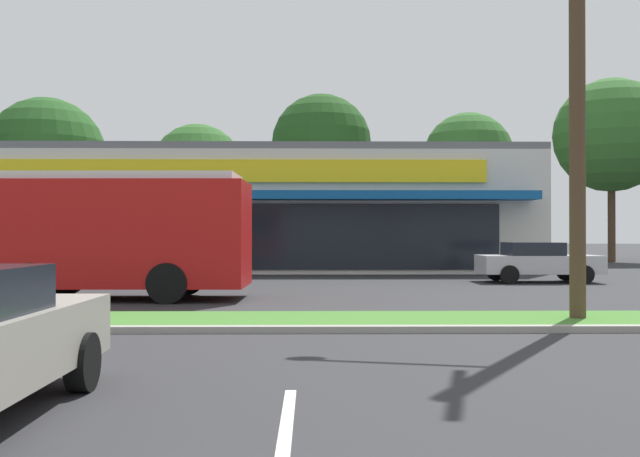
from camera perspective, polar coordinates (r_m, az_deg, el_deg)
grass_median at (r=13.63m, az=-8.26°, el=-7.36°), size 56.00×2.20×0.12m
curb_lip at (r=12.43m, az=-9.01°, el=-8.03°), size 56.00×0.24×0.12m
storefront_building at (r=35.20m, az=-6.76°, el=1.35°), size 27.54×12.49×5.57m
tree_left at (r=47.70m, az=-21.16°, el=5.49°), size 7.25×7.25×10.23m
tree_mid_left at (r=45.54m, az=-9.83°, el=4.63°), size 5.84×5.84×8.64m
tree_mid at (r=46.13m, az=0.12°, el=6.79°), size 6.46×6.46×10.74m
tree_mid_right at (r=47.27m, az=11.85°, el=5.57°), size 5.89×5.89×9.59m
tree_right at (r=46.28m, az=22.41°, el=6.94°), size 6.81×6.81×11.03m
utility_pole at (r=14.85m, az=19.47°, el=16.26°), size 3.16×2.37×11.22m
city_bus at (r=20.07m, az=-23.33°, el=-0.22°), size 12.18×2.85×3.25m
car_2 at (r=25.99m, az=17.09°, el=-2.55°), size 4.12×1.95×1.40m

